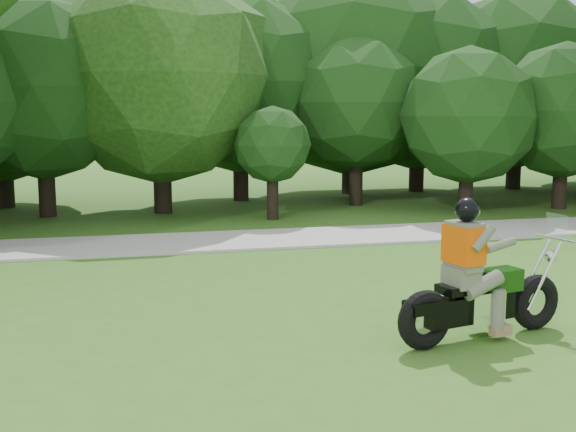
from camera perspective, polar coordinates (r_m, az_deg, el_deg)
name	(u,v)px	position (r m, az deg, el deg)	size (l,w,h in m)	color
ground	(557,356)	(9.15, 20.45, -10.33)	(100.00, 100.00, 0.00)	#3F651D
walkway	(346,236)	(16.19, 4.63, -1.56)	(60.00, 2.20, 0.06)	#ACACA6
tree_line	(324,81)	(22.69, 2.83, 10.58)	(40.38, 11.28, 7.70)	black
chopper_motorcycle	(475,288)	(9.24, 14.59, -5.56)	(2.50, 1.00, 1.81)	black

